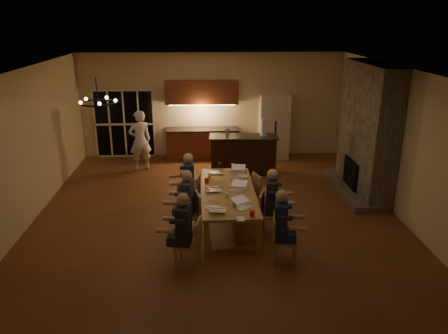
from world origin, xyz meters
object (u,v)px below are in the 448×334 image
(person_right_mid, at_px, (272,202))
(chandelier, at_px, (98,103))
(refrigerator, at_px, (274,126))
(mug_back, at_px, (210,175))
(can_right, at_px, (243,182))
(bar_blender, at_px, (264,127))
(dining_table, at_px, (228,207))
(chair_right_far, at_px, (264,192))
(person_left_far, at_px, (189,183))
(person_left_near, at_px, (184,230))
(mug_front, at_px, (227,195))
(mug_mid, at_px, (233,180))
(plate_far, at_px, (243,176))
(chair_left_near, at_px, (188,242))
(person_right_near, at_px, (281,226))
(redcup_near, at_px, (252,214))
(redcup_far, at_px, (233,166))
(chair_right_mid, at_px, (271,214))
(chair_left_mid, at_px, (189,215))
(laptop_a, at_px, (218,205))
(plate_left, at_px, (213,208))
(standing_person, at_px, (140,141))
(laptop_c, at_px, (214,185))
(laptop_b, at_px, (244,202))
(laptop_e, at_px, (217,168))
(bar_bottle, at_px, (227,132))
(can_silver, at_px, (234,202))
(can_cola, at_px, (220,165))
(redcup_mid, at_px, (207,180))
(chair_left_far, at_px, (189,194))
(plate_near, at_px, (245,202))
(laptop_d, at_px, (238,186))
(bar_island, at_px, (243,155))
(laptop_f, at_px, (238,169))
(chair_right_near, at_px, (285,239))

(person_right_mid, relative_size, chandelier, 2.11)
(refrigerator, bearing_deg, mug_back, -118.77)
(can_right, relative_size, bar_blender, 0.25)
(dining_table, height_order, chair_right_far, chair_right_far)
(dining_table, height_order, person_left_far, person_left_far)
(person_left_near, xyz_separation_m, can_right, (1.22, 1.94, 0.12))
(mug_front, xyz_separation_m, mug_mid, (0.18, 0.88, 0.00))
(person_left_far, height_order, plate_far, person_left_far)
(chair_left_near, relative_size, mug_front, 8.90)
(person_right_near, relative_size, redcup_near, 11.50)
(dining_table, relative_size, redcup_far, 23.37)
(dining_table, bearing_deg, chair_right_mid, -33.80)
(chair_left_mid, bearing_deg, chair_right_far, 112.47)
(laptop_a, distance_m, plate_left, 0.19)
(standing_person, bearing_deg, chandelier, 65.27)
(laptop_c, bearing_deg, person_left_far, -57.38)
(laptop_c, bearing_deg, person_right_near, 117.38)
(laptop_b, relative_size, laptop_e, 1.00)
(dining_table, xyz_separation_m, redcup_near, (0.36, -1.28, 0.44))
(refrigerator, height_order, bar_bottle, refrigerator)
(chair_right_mid, height_order, person_right_near, person_right_near)
(person_left_near, xyz_separation_m, laptop_e, (0.66, 2.72, 0.17))
(chair_right_far, distance_m, can_silver, 1.63)
(standing_person, distance_m, bar_blender, 3.52)
(chair_left_near, height_order, can_cola, chair_left_near)
(dining_table, xyz_separation_m, laptop_e, (-0.21, 1.09, 0.49))
(mug_back, distance_m, redcup_near, 2.23)
(can_cola, height_order, bar_blender, bar_blender)
(dining_table, height_order, person_right_mid, person_right_mid)
(redcup_mid, height_order, can_right, same)
(chair_left_near, bearing_deg, chair_left_far, -167.58)
(chair_left_mid, relative_size, plate_near, 3.65)
(laptop_d, bearing_deg, can_right, 84.26)
(can_silver, bearing_deg, redcup_far, 87.02)
(mug_back, xyz_separation_m, redcup_far, (0.55, 0.59, 0.01))
(laptop_e, xyz_separation_m, can_right, (0.55, -0.78, -0.05))
(can_right, bearing_deg, plate_near, -92.94)
(plate_near, bearing_deg, bar_island, 85.30)
(standing_person, height_order, can_cola, standing_person)
(chair_left_near, bearing_deg, standing_person, -152.25)
(standing_person, bearing_deg, laptop_d, 101.23)
(can_silver, height_order, bar_blender, bar_blender)
(chair_right_far, distance_m, laptop_d, 1.00)
(plate_far, bearing_deg, laptop_f, 115.40)
(bar_island, distance_m, chair_right_near, 4.76)
(laptop_a, height_order, redcup_mid, laptop_a)
(chandelier, bearing_deg, bar_blender, 46.83)
(chair_right_mid, height_order, standing_person, standing_person)
(person_left_far, bearing_deg, redcup_far, 122.88)
(chair_left_near, bearing_deg, redcup_near, 118.42)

